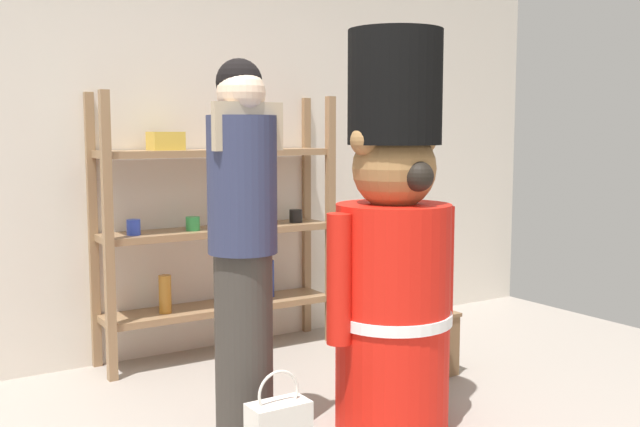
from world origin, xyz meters
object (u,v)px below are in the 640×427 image
Objects in this scene: person_shopper at (243,243)px; display_crate at (410,343)px; merchandise_shelf at (218,226)px; teddy_bear_guard at (393,253)px.

person_shopper reaches higher than display_crate.
person_shopper is (-0.46, -1.27, 0.10)m from merchandise_shelf.
merchandise_shelf is 0.95× the size of person_shopper.
teddy_bear_guard is at bearing -83.00° from merchandise_shelf.
teddy_bear_guard is 1.08× the size of person_shopper.
merchandise_shelf is at bearing 97.00° from teddy_bear_guard.
teddy_bear_guard reaches higher than person_shopper.
merchandise_shelf is at bearing 128.01° from display_crate.
merchandise_shelf is 1.49m from teddy_bear_guard.
person_shopper is 3.65× the size of display_crate.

